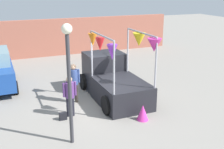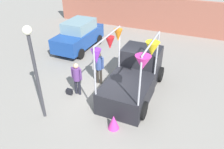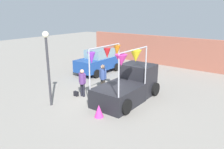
{
  "view_description": "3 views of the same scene",
  "coord_description": "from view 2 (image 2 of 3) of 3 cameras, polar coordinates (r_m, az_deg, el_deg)",
  "views": [
    {
      "loc": [
        -3.88,
        -10.34,
        4.86
      ],
      "look_at": [
        0.25,
        -0.57,
        1.47
      ],
      "focal_mm": 45.0,
      "sensor_mm": 36.0,
      "label": 1
    },
    {
      "loc": [
        3.3,
        -7.62,
        6.09
      ],
      "look_at": [
        0.1,
        -0.27,
        1.26
      ],
      "focal_mm": 35.0,
      "sensor_mm": 36.0,
      "label": 2
    },
    {
      "loc": [
        6.96,
        -8.96,
        4.74
      ],
      "look_at": [
        0.09,
        0.12,
        1.43
      ],
      "focal_mm": 35.0,
      "sensor_mm": 36.0,
      "label": 3
    }
  ],
  "objects": [
    {
      "name": "ground_plane",
      "position": [
        10.3,
        0.09,
        -5.18
      ],
      "size": [
        60.0,
        60.0,
        0.0
      ],
      "primitive_type": "plane",
      "color": "gray"
    },
    {
      "name": "handbag",
      "position": [
        10.42,
        -11.05,
        -4.42
      ],
      "size": [
        0.28,
        0.16,
        0.28
      ],
      "primitive_type": "cube",
      "color": "black",
      "rests_on": "ground"
    },
    {
      "name": "vendor_truck",
      "position": [
        10.17,
        5.97,
        -0.08
      ],
      "size": [
        2.36,
        4.06,
        3.03
      ],
      "color": "black",
      "rests_on": "ground"
    },
    {
      "name": "parked_car",
      "position": [
        14.63,
        -8.64,
        10.13
      ],
      "size": [
        1.88,
        4.0,
        1.88
      ],
      "color": "navy",
      "rests_on": "ground"
    },
    {
      "name": "person_customer",
      "position": [
        9.93,
        -9.21,
        -0.42
      ],
      "size": [
        0.53,
        0.34,
        1.61
      ],
      "color": "black",
      "rests_on": "ground"
    },
    {
      "name": "brick_boundary_wall",
      "position": [
        18.03,
        12.57,
        14.96
      ],
      "size": [
        18.0,
        0.36,
        2.6
      ],
      "primitive_type": "cube",
      "color": "#9E5947",
      "rests_on": "ground"
    },
    {
      "name": "street_lamp",
      "position": [
        8.18,
        -19.76,
        3.14
      ],
      "size": [
        0.32,
        0.32,
        3.83
      ],
      "color": "#333338",
      "rests_on": "ground"
    },
    {
      "name": "folded_kite_bundle_magenta",
      "position": [
        8.43,
        0.41,
        -12.32
      ],
      "size": [
        0.53,
        0.53,
        0.6
      ],
      "primitive_type": "cone",
      "rotation": [
        0.0,
        0.0,
        1.81
      ],
      "color": "#D83399",
      "rests_on": "ground"
    },
    {
      "name": "person_vendor",
      "position": [
        10.58,
        -3.46,
        2.53
      ],
      "size": [
        0.53,
        0.34,
        1.72
      ],
      "color": "#2D2823",
      "rests_on": "ground"
    }
  ]
}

